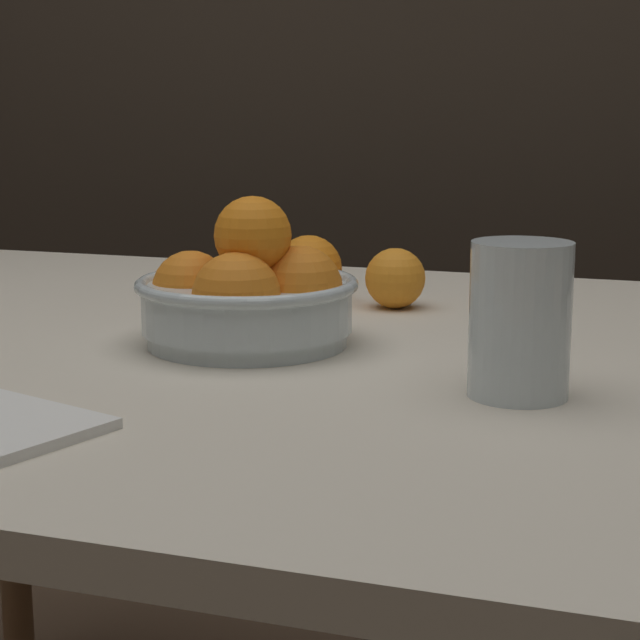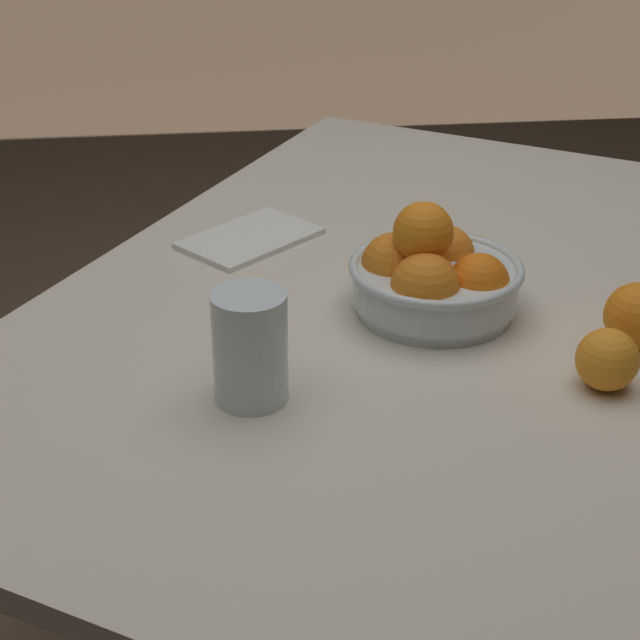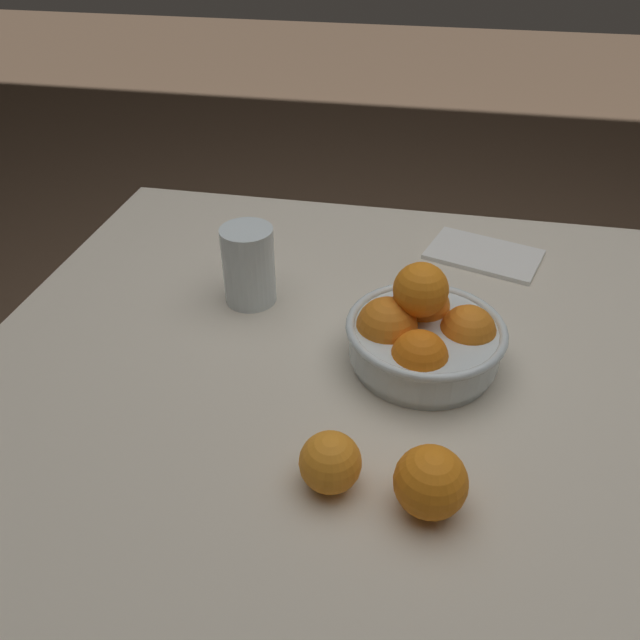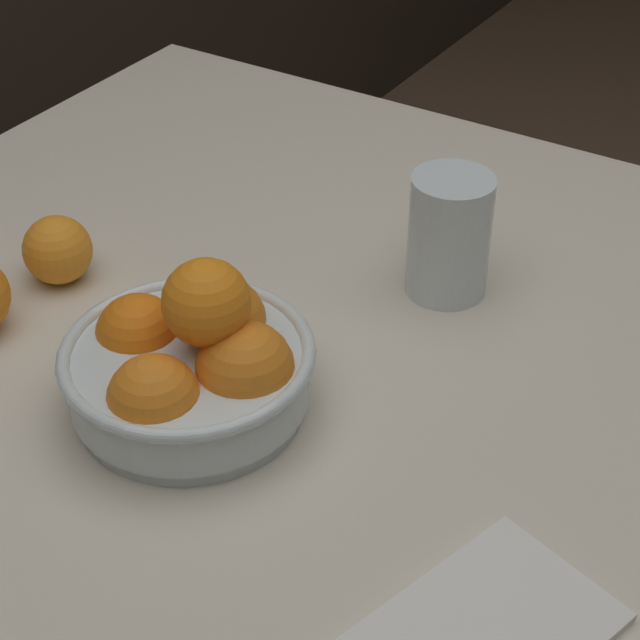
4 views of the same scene
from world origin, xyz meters
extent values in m
cube|color=beige|center=(0.00, 0.00, 0.69)|extent=(1.30, 0.99, 0.03)
cylinder|color=#936B47|center=(-0.59, -0.44, 0.34)|extent=(0.05, 0.05, 0.67)
cylinder|color=silver|center=(0.02, -0.02, 0.71)|extent=(0.19, 0.19, 0.02)
cylinder|color=silver|center=(0.02, -0.02, 0.74)|extent=(0.20, 0.20, 0.05)
torus|color=silver|center=(0.02, -0.02, 0.76)|extent=(0.22, 0.22, 0.01)
sphere|color=orange|center=(0.07, -0.02, 0.76)|extent=(0.08, 0.08, 0.08)
sphere|color=orange|center=(0.03, 0.03, 0.76)|extent=(0.07, 0.07, 0.07)
sphere|color=orange|center=(-0.03, -0.03, 0.76)|extent=(0.08, 0.08, 0.08)
sphere|color=orange|center=(0.03, -0.07, 0.76)|extent=(0.08, 0.08, 0.08)
sphere|color=orange|center=(0.03, -0.04, 0.81)|extent=(0.07, 0.07, 0.07)
cylinder|color=#F4A314|center=(0.30, -0.13, 0.75)|extent=(0.07, 0.07, 0.10)
cylinder|color=silver|center=(0.30, -0.13, 0.77)|extent=(0.08, 0.08, 0.12)
sphere|color=orange|center=(0.00, 0.22, 0.74)|extent=(0.08, 0.08, 0.08)
sphere|color=orange|center=(0.11, 0.21, 0.74)|extent=(0.07, 0.07, 0.07)
cube|color=white|center=(-0.07, -0.34, 0.71)|extent=(0.22, 0.17, 0.01)
camera|label=1|loc=(0.41, -0.97, 0.93)|focal=60.00mm
camera|label=2|loc=(1.15, 0.37, 1.32)|focal=60.00mm
camera|label=3|loc=(0.03, 0.66, 1.26)|focal=35.00mm
camera|label=4|loc=(-0.51, -0.49, 1.32)|focal=60.00mm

